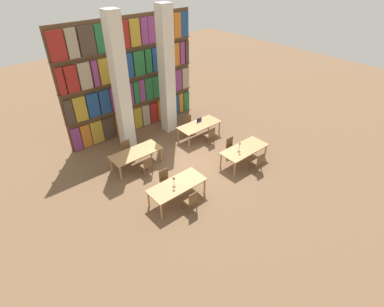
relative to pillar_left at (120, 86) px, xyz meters
name	(u,v)px	position (x,y,z in m)	size (l,w,h in m)	color
ground_plane	(190,164)	(1.22, -3.14, -3.00)	(40.00, 40.00, 0.00)	brown
bookshelf_bank	(132,79)	(1.24, 1.16, -0.32)	(7.04, 0.35, 5.50)	brown
pillar_left	(120,86)	(0.00, 0.00, 0.00)	(0.58, 0.58, 6.00)	silver
pillar_center	(167,73)	(2.45, 0.00, 0.00)	(0.58, 0.58, 6.00)	silver
reading_table_0	(177,186)	(-0.57, -4.55, -2.35)	(2.18, 0.95, 0.72)	tan
chair_0	(191,200)	(-0.54, -5.31, -2.53)	(0.42, 0.40, 0.88)	brown
chair_1	(166,179)	(-0.54, -3.79, -2.53)	(0.42, 0.40, 0.88)	brown
desk_lamp_0	(174,180)	(-0.72, -4.58, -1.98)	(0.14, 0.14, 0.45)	brown
reading_table_1	(244,150)	(3.12, -4.54, -2.35)	(2.18, 0.95, 0.72)	tan
chair_2	(258,161)	(3.12, -5.30, -2.53)	(0.42, 0.40, 0.88)	brown
chair_3	(231,146)	(3.12, -3.78, -2.53)	(0.42, 0.40, 0.88)	brown
desk_lamp_1	(240,146)	(2.76, -4.55, -1.97)	(0.14, 0.14, 0.46)	brown
reading_table_2	(136,153)	(-0.59, -1.75, -2.35)	(2.18, 0.95, 0.72)	tan
chair_4	(146,165)	(-0.58, -2.52, -2.53)	(0.42, 0.40, 0.88)	brown
chair_5	(128,149)	(-0.58, -0.99, -2.53)	(0.42, 0.40, 0.88)	brown
reading_table_3	(199,126)	(3.08, -1.66, -2.35)	(2.18, 0.95, 0.72)	tan
chair_6	(210,135)	(3.08, -2.42, -2.53)	(0.42, 0.40, 0.88)	brown
chair_7	(189,123)	(3.08, -0.90, -2.53)	(0.42, 0.40, 0.88)	brown
laptop	(198,121)	(3.24, -1.38, -2.24)	(0.32, 0.22, 0.21)	silver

